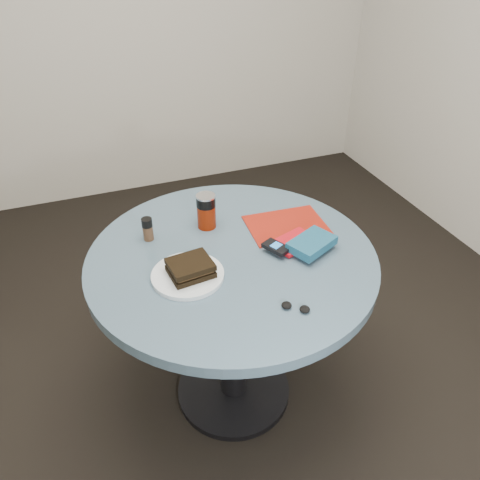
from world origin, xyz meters
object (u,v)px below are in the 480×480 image
object	(u,v)px
headphones	(296,307)
sandwich	(190,268)
plate	(188,275)
red_book	(294,242)
table	(232,289)
novel	(312,244)
magazine	(286,225)
mp3_player	(276,247)
soda_can	(206,211)
pepper_grinder	(148,229)

from	to	relation	value
headphones	sandwich	bearing A→B (deg)	134.44
plate	red_book	distance (m)	0.40
table	novel	xyz separation A→B (m)	(0.26, -0.08, 0.20)
magazine	red_book	size ratio (longest dim) A/B	1.87
magazine	mp3_player	bearing A→B (deg)	-123.30
sandwich	mp3_player	xyz separation A→B (m)	(0.31, 0.02, -0.01)
soda_can	plate	bearing A→B (deg)	-119.20
magazine	novel	distance (m)	0.18
pepper_grinder	red_book	world-z (taller)	pepper_grinder
sandwich	pepper_grinder	xyz separation A→B (m)	(-0.08, 0.26, 0.01)
table	pepper_grinder	distance (m)	0.38
table	mp3_player	xyz separation A→B (m)	(0.14, -0.05, 0.19)
table	pepper_grinder	size ratio (longest dim) A/B	11.47
table	soda_can	world-z (taller)	soda_can
red_book	novel	size ratio (longest dim) A/B	0.96
soda_can	novel	distance (m)	0.40
plate	red_book	size ratio (longest dim) A/B	1.52
soda_can	novel	bearing A→B (deg)	-43.82
table	headphones	distance (m)	0.38
table	magazine	world-z (taller)	magazine
soda_can	pepper_grinder	size ratio (longest dim) A/B	1.52
sandwich	headphones	bearing A→B (deg)	-45.56
plate	pepper_grinder	distance (m)	0.27
table	plate	distance (m)	0.25
sandwich	pepper_grinder	size ratio (longest dim) A/B	1.68
soda_can	pepper_grinder	world-z (taller)	soda_can
table	mp3_player	bearing A→B (deg)	-19.67
magazine	sandwich	bearing A→B (deg)	-154.60
novel	soda_can	bearing A→B (deg)	111.26
table	plate	bearing A→B (deg)	-158.65
plate	red_book	world-z (taller)	red_book
soda_can	magazine	xyz separation A→B (m)	(0.28, -0.10, -0.06)
sandwich	pepper_grinder	bearing A→B (deg)	107.75
table	magazine	bearing A→B (deg)	20.09
mp3_player	pepper_grinder	bearing A→B (deg)	148.76
novel	mp3_player	bearing A→B (deg)	139.21
plate	magazine	bearing A→B (deg)	20.61
magazine	headphones	bearing A→B (deg)	-108.15
novel	sandwich	bearing A→B (deg)	153.63
plate	novel	bearing A→B (deg)	-2.10
sandwich	red_book	distance (m)	0.39
pepper_grinder	mp3_player	bearing A→B (deg)	-31.24
plate	mp3_player	distance (m)	0.32
magazine	soda_can	bearing A→B (deg)	163.64
sandwich	mp3_player	world-z (taller)	sandwich
pepper_grinder	magazine	distance (m)	0.51
table	red_book	distance (m)	0.29
sandwich	magazine	world-z (taller)	sandwich
pepper_grinder	novel	distance (m)	0.58
table	sandwich	distance (m)	0.27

